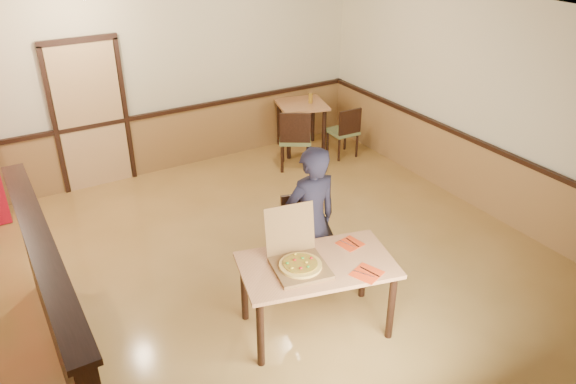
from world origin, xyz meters
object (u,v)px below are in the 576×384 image
at_px(side_chair_right, 345,130).
at_px(diner, 311,221).
at_px(diner_chair, 306,237).
at_px(side_chair_left, 295,137).
at_px(condiment, 311,98).
at_px(main_table, 317,273).
at_px(side_table, 301,114).
at_px(pizza_box, 298,261).

distance_m(side_chair_right, diner, 3.56).
xyz_separation_m(diner_chair, side_chair_left, (1.38, 2.49, -0.02)).
xyz_separation_m(side_chair_left, side_chair_right, (0.94, -0.00, -0.07)).
bearing_deg(diner, condiment, -122.48).
height_order(main_table, side_table, side_table).
distance_m(pizza_box, condiment, 4.49).
distance_m(side_chair_left, side_chair_right, 0.94).
relative_size(main_table, side_chair_right, 1.89).
height_order(main_table, side_chair_left, side_chair_left).
bearing_deg(diner, main_table, 62.79).
bearing_deg(diner_chair, diner, -89.17).
bearing_deg(side_chair_right, side_chair_left, 1.86).
height_order(diner_chair, condiment, diner_chair).
height_order(pizza_box, condiment, pizza_box).
xyz_separation_m(side_table, diner, (-1.91, -3.25, 0.21)).
xyz_separation_m(main_table, side_chair_right, (2.65, 3.22, -0.20)).
relative_size(pizza_box, condiment, 4.01).
bearing_deg(main_table, side_chair_right, 64.54).
bearing_deg(pizza_box, side_table, 68.53).
bearing_deg(condiment, pizza_box, -124.06).
relative_size(diner_chair, condiment, 6.16).
bearing_deg(side_table, diner_chair, -121.03).
distance_m(side_table, pizza_box, 4.48).
distance_m(side_chair_right, condiment, 0.76).
bearing_deg(pizza_box, diner, 58.92).
bearing_deg(condiment, diner, -122.60).
bearing_deg(side_chair_right, diner, 50.20).
height_order(diner_chair, pizza_box, pizza_box).
relative_size(side_chair_left, side_chair_right, 1.15).
distance_m(side_chair_left, condiment, 0.90).
distance_m(diner, condiment, 3.78).
distance_m(main_table, side_chair_left, 3.65).
bearing_deg(condiment, side_table, 153.08).
bearing_deg(pizza_box, main_table, -4.17).
height_order(side_chair_right, pizza_box, pizza_box).
relative_size(side_table, pizza_box, 1.42).
height_order(side_chair_right, diner, diner).
bearing_deg(side_chair_right, diner_chair, 49.03).
height_order(diner_chair, side_table, diner_chair).
distance_m(side_chair_left, diner, 3.01).
relative_size(diner, pizza_box, 2.56).
xyz_separation_m(main_table, side_table, (2.21, 3.83, -0.03)).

